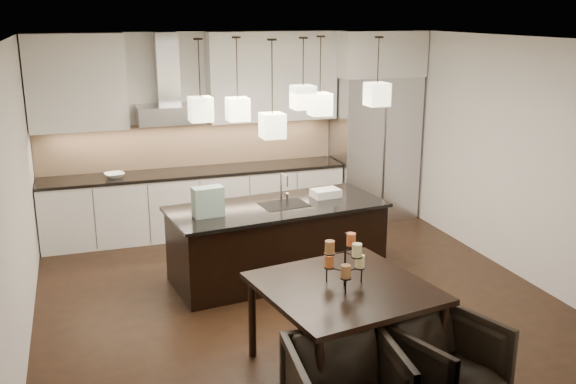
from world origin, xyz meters
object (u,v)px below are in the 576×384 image
object	(u,v)px
island_body	(277,243)
dining_table	(343,328)
refrigerator	(374,148)
armchair_right	(446,364)

from	to	relation	value
island_body	dining_table	xyz separation A→B (m)	(-0.08, -2.17, -0.02)
refrigerator	armchair_right	xyz separation A→B (m)	(-1.61, -4.71, -0.72)
armchair_right	refrigerator	bearing A→B (deg)	51.86
refrigerator	armchair_right	world-z (taller)	refrigerator
refrigerator	armchair_right	size ratio (longest dim) A/B	2.72
island_body	armchair_right	xyz separation A→B (m)	(0.50, -2.89, -0.07)
island_body	dining_table	size ratio (longest dim) A/B	1.79
island_body	dining_table	bearing A→B (deg)	-98.74
island_body	refrigerator	bearing A→B (deg)	34.00
refrigerator	dining_table	bearing A→B (deg)	-118.83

